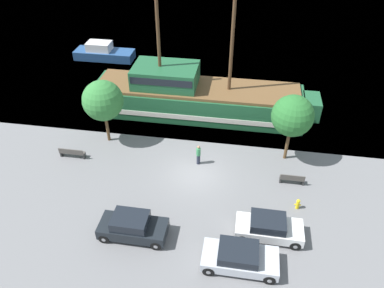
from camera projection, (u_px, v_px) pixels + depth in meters
ground_plane at (195, 174)px, 27.32m from camera, size 160.00×160.00×0.00m
pirate_ship at (195, 97)px, 33.12m from camera, size 19.75×4.64×11.36m
moored_boat_dockside at (103, 53)px, 42.89m from camera, size 6.73×2.26×1.94m
parked_car_curb_front at (132, 226)px, 22.41m from camera, size 4.09×1.85×1.58m
parked_car_curb_mid at (240, 257)px, 20.75m from camera, size 4.24×2.01×1.39m
parked_car_curb_rear at (269, 227)px, 22.41m from camera, size 4.02×1.82×1.46m
fire_hydrant at (298, 204)px, 24.40m from camera, size 0.42×0.25×0.76m
bench_promenade_east at (72, 153)px, 28.61m from camera, size 1.96×0.45×0.85m
bench_promenade_west at (292, 179)px, 26.27m from camera, size 1.69×0.45×0.85m
pedestrian_walking_near at (198, 155)px, 27.77m from camera, size 0.32×0.32×1.68m
tree_row_east at (103, 101)px, 28.45m from camera, size 3.14×3.14×5.28m
tree_row_mideast at (293, 116)px, 26.52m from camera, size 3.03×3.03×5.35m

